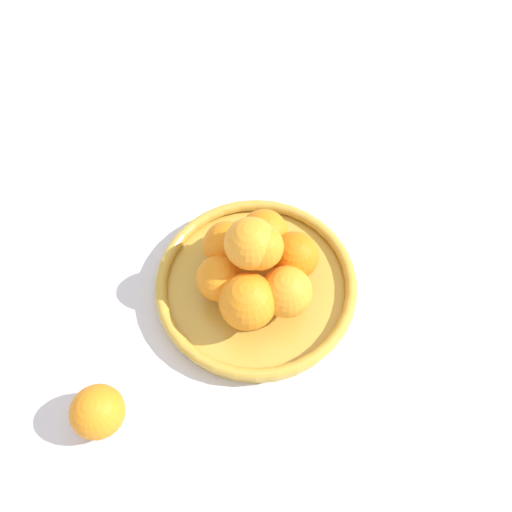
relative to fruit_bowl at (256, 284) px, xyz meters
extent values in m
plane|color=silver|center=(0.00, 0.00, -0.02)|extent=(4.00, 4.00, 0.00)
cylinder|color=gold|center=(0.00, 0.00, -0.01)|extent=(0.31, 0.31, 0.02)
torus|color=gold|center=(0.00, 0.00, 0.01)|extent=(0.32, 0.32, 0.02)
sphere|color=orange|center=(-0.05, 0.03, 0.06)|extent=(0.07, 0.07, 0.07)
sphere|color=orange|center=(-0.05, -0.03, 0.05)|extent=(0.07, 0.07, 0.07)
sphere|color=orange|center=(0.00, -0.06, 0.06)|extent=(0.08, 0.08, 0.08)
sphere|color=orange|center=(0.05, -0.03, 0.06)|extent=(0.08, 0.08, 0.08)
sphere|color=orange|center=(0.05, 0.03, 0.06)|extent=(0.07, 0.07, 0.07)
sphere|color=orange|center=(0.00, 0.06, 0.06)|extent=(0.08, 0.08, 0.08)
sphere|color=orange|center=(0.01, 0.00, 0.11)|extent=(0.07, 0.07, 0.07)
sphere|color=orange|center=(-0.01, 0.00, 0.12)|extent=(0.08, 0.08, 0.08)
sphere|color=orange|center=(-0.17, -0.24, 0.02)|extent=(0.07, 0.07, 0.07)
camera|label=1|loc=(0.07, -0.36, 0.70)|focal=35.00mm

